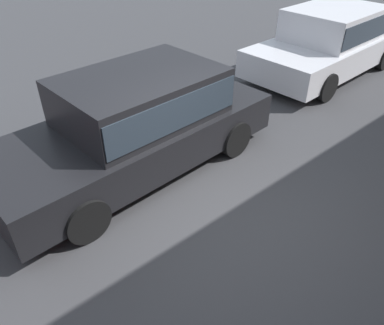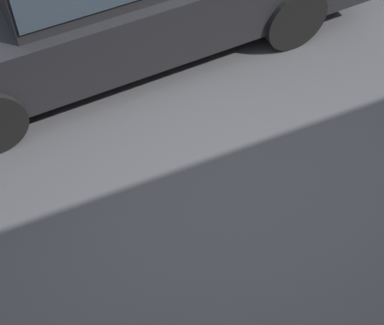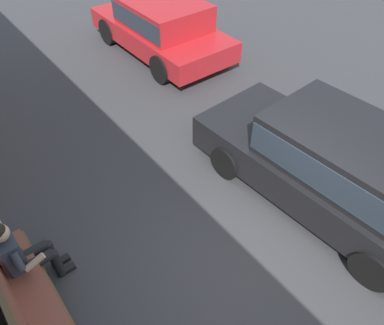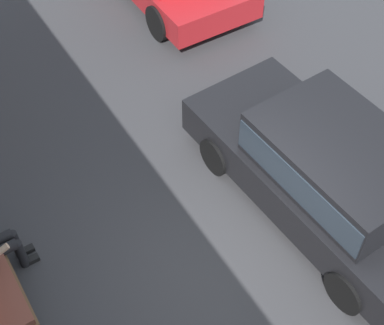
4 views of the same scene
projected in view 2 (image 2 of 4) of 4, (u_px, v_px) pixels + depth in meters
name	position (u px, v px, depth m)	size (l,w,h in m)	color
ground_plane	(219.00, 155.00, 4.67)	(60.00, 60.00, 0.00)	#38383A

